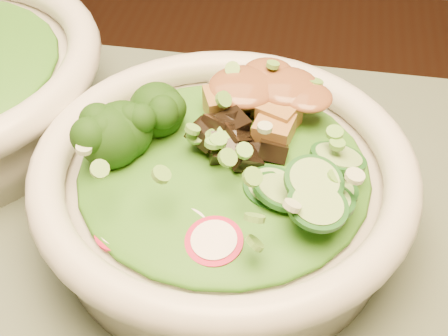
# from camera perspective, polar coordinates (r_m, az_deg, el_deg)

# --- Properties ---
(salad_bowl) EXTENTS (0.26, 0.26, 0.07)m
(salad_bowl) POSITION_cam_1_polar(r_m,az_deg,el_deg) (0.43, 0.00, -1.86)
(salad_bowl) COLOR beige
(salad_bowl) RESTS_ON dining_table
(lettuce_bed) EXTENTS (0.20, 0.20, 0.02)m
(lettuce_bed) POSITION_cam_1_polar(r_m,az_deg,el_deg) (0.42, 0.00, 0.10)
(lettuce_bed) COLOR #316515
(lettuce_bed) RESTS_ON salad_bowl
(broccoli_florets) EXTENTS (0.10, 0.09, 0.04)m
(broccoli_florets) POSITION_cam_1_polar(r_m,az_deg,el_deg) (0.43, -7.52, 3.71)
(broccoli_florets) COLOR black
(broccoli_florets) RESTS_ON salad_bowl
(radish_slices) EXTENTS (0.11, 0.07, 0.02)m
(radish_slices) POSITION_cam_1_polar(r_m,az_deg,el_deg) (0.37, -3.71, -5.80)
(radish_slices) COLOR #AA0D30
(radish_slices) RESTS_ON salad_bowl
(cucumber_slices) EXTENTS (0.09, 0.09, 0.03)m
(cucumber_slices) POSITION_cam_1_polar(r_m,az_deg,el_deg) (0.39, 8.28, -1.44)
(cucumber_slices) COLOR #89BB68
(cucumber_slices) RESTS_ON salad_bowl
(mushroom_heap) EXTENTS (0.09, 0.09, 0.04)m
(mushroom_heap) POSITION_cam_1_polar(r_m,az_deg,el_deg) (0.42, 0.67, 2.45)
(mushroom_heap) COLOR black
(mushroom_heap) RESTS_ON salad_bowl
(tofu_cubes) EXTENTS (0.10, 0.08, 0.03)m
(tofu_cubes) POSITION_cam_1_polar(r_m,az_deg,el_deg) (0.45, 3.42, 5.95)
(tofu_cubes) COLOR brown
(tofu_cubes) RESTS_ON salad_bowl
(peanut_sauce) EXTENTS (0.07, 0.05, 0.02)m
(peanut_sauce) POSITION_cam_1_polar(r_m,az_deg,el_deg) (0.45, 3.49, 7.23)
(peanut_sauce) COLOR brown
(peanut_sauce) RESTS_ON tofu_cubes
(scallion_garnish) EXTENTS (0.19, 0.19, 0.02)m
(scallion_garnish) POSITION_cam_1_polar(r_m,az_deg,el_deg) (0.40, 0.00, 2.47)
(scallion_garnish) COLOR #61A138
(scallion_garnish) RESTS_ON salad_bowl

